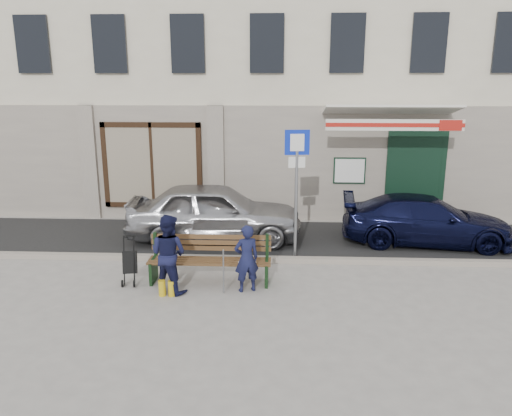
# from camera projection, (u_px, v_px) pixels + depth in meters

# --- Properties ---
(ground) EXTENTS (80.00, 80.00, 0.00)m
(ground) POSITION_uv_depth(u_px,v_px,m) (259.00, 290.00, 9.51)
(ground) COLOR #9E9991
(ground) RESTS_ON ground
(asphalt_lane) EXTENTS (60.00, 3.20, 0.01)m
(asphalt_lane) POSITION_uv_depth(u_px,v_px,m) (264.00, 239.00, 12.51)
(asphalt_lane) COLOR #282828
(asphalt_lane) RESTS_ON ground
(curb) EXTENTS (60.00, 0.18, 0.12)m
(curb) POSITION_uv_depth(u_px,v_px,m) (262.00, 259.00, 10.95)
(curb) COLOR #9E9384
(curb) RESTS_ON ground
(building) EXTENTS (20.00, 8.27, 10.00)m
(building) POSITION_uv_depth(u_px,v_px,m) (270.00, 45.00, 16.43)
(building) COLOR beige
(building) RESTS_ON ground
(car_silver) EXTENTS (4.34, 1.90, 1.45)m
(car_silver) POSITION_uv_depth(u_px,v_px,m) (215.00, 212.00, 12.28)
(car_silver) COLOR #AAAAAE
(car_silver) RESTS_ON ground
(car_navy) EXTENTS (4.17, 2.03, 1.17)m
(car_navy) POSITION_uv_depth(u_px,v_px,m) (426.00, 220.00, 12.08)
(car_navy) COLOR black
(car_navy) RESTS_ON ground
(parking_sign) EXTENTS (0.53, 0.11, 2.87)m
(parking_sign) POSITION_uv_depth(u_px,v_px,m) (297.00, 173.00, 10.70)
(parking_sign) COLOR gray
(parking_sign) RESTS_ON ground
(bench) EXTENTS (2.40, 1.17, 0.98)m
(bench) POSITION_uv_depth(u_px,v_px,m) (207.00, 260.00, 9.76)
(bench) COLOR brown
(bench) RESTS_ON ground
(man) EXTENTS (0.55, 0.46, 1.30)m
(man) POSITION_uv_depth(u_px,v_px,m) (246.00, 258.00, 9.31)
(man) COLOR #15193B
(man) RESTS_ON ground
(woman) EXTENTS (0.89, 0.81, 1.50)m
(woman) POSITION_uv_depth(u_px,v_px,m) (168.00, 254.00, 9.27)
(woman) COLOR #141637
(woman) RESTS_ON ground
(stroller) EXTENTS (0.31, 0.41, 0.94)m
(stroller) POSITION_uv_depth(u_px,v_px,m) (130.00, 263.00, 9.72)
(stroller) COLOR black
(stroller) RESTS_ON ground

